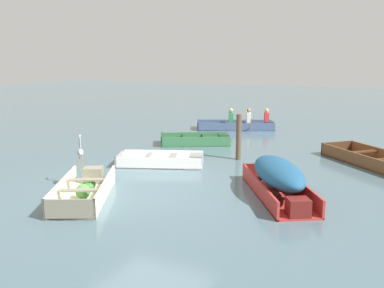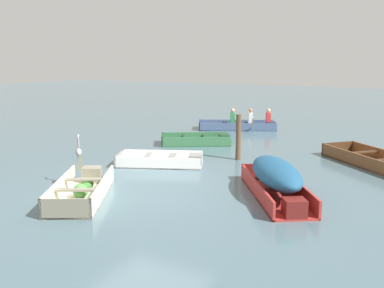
{
  "view_description": "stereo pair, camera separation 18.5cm",
  "coord_description": "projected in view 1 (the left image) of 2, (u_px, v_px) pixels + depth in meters",
  "views": [
    {
      "loc": [
        5.41,
        -7.92,
        3.01
      ],
      "look_at": [
        -0.9,
        3.8,
        0.35
      ],
      "focal_mm": 40.0,
      "sensor_mm": 36.0,
      "label": 1
    },
    {
      "loc": [
        5.57,
        -7.84,
        3.01
      ],
      "look_at": [
        -0.9,
        3.8,
        0.35
      ],
      "focal_mm": 40.0,
      "sensor_mm": 36.0,
      "label": 2
    }
  ],
  "objects": [
    {
      "name": "skiff_white_near_moored",
      "position": [
        165.0,
        161.0,
        12.3
      ],
      "size": [
        2.65,
        1.98,
        0.32
      ],
      "color": "white",
      "rests_on": "ground"
    },
    {
      "name": "mooring_post",
      "position": [
        239.0,
        137.0,
        12.87
      ],
      "size": [
        0.16,
        0.16,
        1.39
      ],
      "primitive_type": "cylinder",
      "color": "brown",
      "rests_on": "ground"
    },
    {
      "name": "dinghy_cream_foreground",
      "position": [
        85.0,
        190.0,
        9.48
      ],
      "size": [
        2.19,
        2.77,
        0.41
      ],
      "color": "beige",
      "rests_on": "ground"
    },
    {
      "name": "skiff_red_mid_moored",
      "position": [
        279.0,
        176.0,
        9.42
      ],
      "size": [
        2.45,
        3.02,
        0.82
      ],
      "color": "#AD2D28",
      "rests_on": "ground"
    },
    {
      "name": "skiff_wooden_brown_outer_moored",
      "position": [
        377.0,
        162.0,
        12.21
      ],
      "size": [
        3.25,
        3.11,
        0.37
      ],
      "color": "brown",
      "rests_on": "ground"
    },
    {
      "name": "heron_on_dinghy",
      "position": [
        80.0,
        151.0,
        10.01
      ],
      "size": [
        0.36,
        0.39,
        0.84
      ],
      "color": "olive",
      "rests_on": "dinghy_cream_foreground"
    },
    {
      "name": "rowboat_slate_blue_with_crew",
      "position": [
        241.0,
        124.0,
        18.57
      ],
      "size": [
        3.42,
        2.54,
        0.91
      ],
      "color": "#475B7F",
      "rests_on": "ground"
    },
    {
      "name": "skiff_green_far_moored",
      "position": [
        198.0,
        141.0,
        15.31
      ],
      "size": [
        2.62,
        2.17,
        0.35
      ],
      "color": "#387047",
      "rests_on": "ground"
    },
    {
      "name": "ground_plane",
      "position": [
        149.0,
        190.0,
        9.94
      ],
      "size": [
        80.0,
        80.0,
        0.0
      ],
      "primitive_type": "plane",
      "color": "#47606B"
    }
  ]
}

